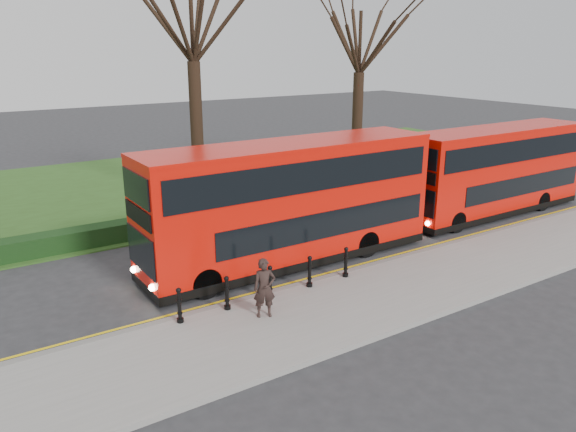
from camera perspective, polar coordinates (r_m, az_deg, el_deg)
ground at (r=19.10m, az=-1.75°, el=-6.61°), size 120.00×120.00×0.00m
pavement at (r=16.82m, az=3.68°, el=-9.79°), size 60.00×4.00×0.15m
kerb at (r=18.29m, az=-0.10°, el=-7.45°), size 60.00×0.25×0.16m
grass_verge at (r=32.21m, az=-15.86°, el=2.67°), size 60.00×18.00×0.06m
hedge at (r=24.66m, az=-10.05°, el=-0.35°), size 60.00×0.90×0.80m
yellow_line_outer at (r=18.55m, az=-0.61°, el=-7.32°), size 60.00×0.10×0.01m
yellow_line_inner at (r=18.71m, az=-0.94°, el=-7.11°), size 60.00×0.10×0.01m
tree_mid at (r=27.35m, az=-9.82°, el=19.92°), size 8.05×8.05×12.58m
tree_right at (r=32.68m, az=7.35°, el=17.75°), size 7.18×7.18×11.21m
bollard_row at (r=17.38m, az=-1.83°, el=-6.75°), size 6.11×0.15×1.00m
bus_lead at (r=19.99m, az=0.24°, el=1.25°), size 11.07×2.54×4.40m
bus_rear at (r=27.76m, az=20.26°, el=4.27°), size 10.14×2.33×4.03m
pedestrian at (r=16.09m, az=-2.41°, el=-7.32°), size 0.74×0.62×1.75m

